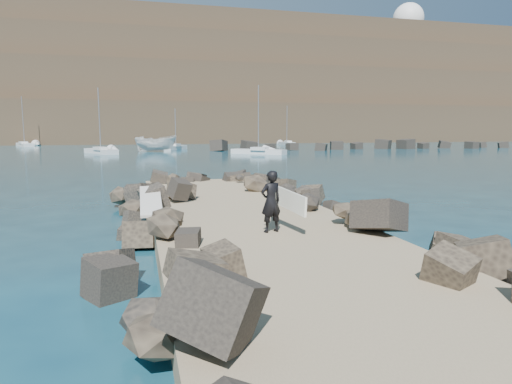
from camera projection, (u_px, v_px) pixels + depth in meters
The scene contains 16 objects.
ground at pixel (248, 234), 14.71m from camera, with size 800.00×800.00×0.00m, color #0F384C.
jetty at pixel (265, 239), 12.76m from camera, with size 6.00×26.00×0.60m, color #8C7759.
riprap_left at pixel (158, 234), 12.48m from camera, with size 2.60×22.00×1.00m, color black.
riprap_right at pixel (352, 223), 13.93m from camera, with size 2.60×22.00×1.00m, color black.
breakwater_secondary at pixel (374, 146), 76.08m from camera, with size 52.00×4.00×1.20m, color black.
headland at pixel (173, 95), 168.42m from camera, with size 360.00×140.00×32.00m, color #2D4919.
surfboard_resting at pixel (151, 204), 14.11m from camera, with size 0.64×2.55×0.08m, color white.
boat_imported at pixel (156, 143), 69.08m from camera, with size 2.36×6.29×2.43m, color silver.
surfer_with_board at pixel (273, 201), 12.21m from camera, with size 0.99×2.05×1.67m.
radome at pixel (408, 24), 170.09m from camera, with size 11.30×11.30×17.90m.
sailboat_b at pixel (176, 147), 76.24m from camera, with size 4.17×5.28×6.88m.
sailboat_e at pixel (25, 145), 89.65m from camera, with size 4.79×8.35×9.84m.
sailboat_d at pixel (287, 143), 97.15m from camera, with size 1.54×6.98×8.42m.
sailboat_c at pixel (259, 152), 61.86m from camera, with size 6.85×6.59×9.32m.
sailboat_a at pixel (101, 151), 62.88m from camera, with size 5.01×7.50×9.10m.
headland_buildings at pixel (193, 41), 160.18m from camera, with size 137.50×30.50×5.00m.
Camera 1 is at (-3.38, -13.99, 3.35)m, focal length 32.00 mm.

